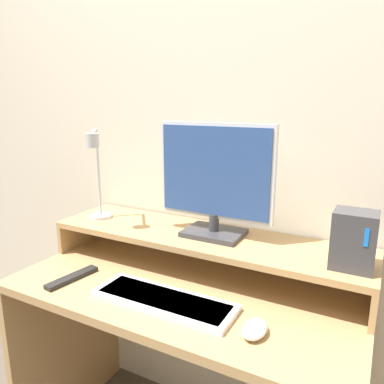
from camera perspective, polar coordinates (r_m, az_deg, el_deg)
name	(u,v)px	position (r m, az deg, el deg)	size (l,w,h in m)	color
wall_back	(225,133)	(1.46, 5.10, 8.94)	(6.00, 0.05, 2.50)	beige
desk	(184,343)	(1.43, -1.16, -22.04)	(1.17, 0.59, 0.76)	tan
monitor_shelf	(203,240)	(1.38, 1.72, -7.29)	(1.17, 0.30, 0.14)	tan
monitor	(215,180)	(1.31, 3.50, 1.88)	(0.43, 0.16, 0.40)	#38383D
desk_lamp	(97,173)	(1.49, -14.32, 2.77)	(0.17, 0.20, 0.37)	silver
router_dock	(354,240)	(1.18, 23.45, -6.74)	(0.12, 0.10, 0.17)	#3D3D42
keyboard	(164,300)	(1.21, -4.26, -16.13)	(0.46, 0.15, 0.02)	white
mouse	(255,329)	(1.08, 9.53, -19.89)	(0.06, 0.10, 0.03)	white
remote_control	(72,278)	(1.41, -17.80, -12.31)	(0.07, 0.20, 0.02)	black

